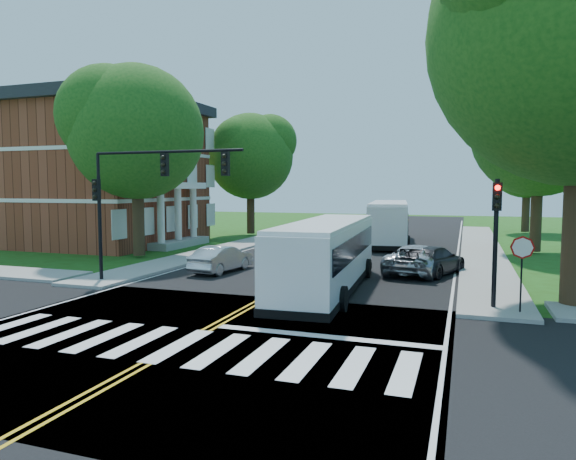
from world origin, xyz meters
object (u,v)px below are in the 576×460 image
at_px(signal_nw, 143,185).
at_px(dark_sedan, 432,260).
at_px(signal_ne, 496,226).
at_px(bus_follow, 389,222).
at_px(hatchback, 222,259).
at_px(suv, 417,259).
at_px(bus_lead, 327,254).

xyz_separation_m(signal_nw, dark_sedan, (11.57, 7.10, -3.66)).
bearing_deg(signal_ne, bus_follow, 107.58).
height_order(hatchback, suv, suv).
distance_m(bus_lead, suv, 6.47).
xyz_separation_m(hatchback, dark_sedan, (10.06, 2.70, 0.04)).
xyz_separation_m(bus_follow, suv, (3.28, -13.30, -0.95)).
height_order(bus_follow, suv, bus_follow).
distance_m(signal_ne, suv, 8.08).
distance_m(bus_lead, bus_follow, 18.91).
bearing_deg(suv, dark_sedan, -171.32).
bearing_deg(dark_sedan, suv, 18.39).
relative_size(signal_ne, dark_sedan, 0.91).
relative_size(signal_ne, hatchback, 1.09).
distance_m(signal_nw, signal_ne, 14.13).
relative_size(hatchback, suv, 0.78).
bearing_deg(bus_follow, hatchback, 62.42).
bearing_deg(dark_sedan, hatchback, 33.59).
xyz_separation_m(bus_lead, suv, (3.13, 5.61, -0.80)).
bearing_deg(signal_ne, dark_sedan, 109.35).
bearing_deg(signal_nw, bus_lead, 10.91).
relative_size(signal_ne, bus_follow, 0.35).
bearing_deg(hatchback, suv, -157.53).
xyz_separation_m(bus_lead, hatchback, (-6.24, 2.90, -0.85)).
distance_m(signal_ne, dark_sedan, 7.84).
distance_m(signal_nw, hatchback, 5.94).
xyz_separation_m(signal_ne, bus_follow, (-6.46, 20.39, -1.28)).
bearing_deg(hatchback, signal_ne, 167.12).
bearing_deg(suv, bus_lead, 69.65).
height_order(signal_ne, bus_lead, signal_ne).
bearing_deg(suv, signal_nw, 41.96).
distance_m(signal_ne, hatchback, 13.49).
height_order(signal_ne, hatchback, signal_ne).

